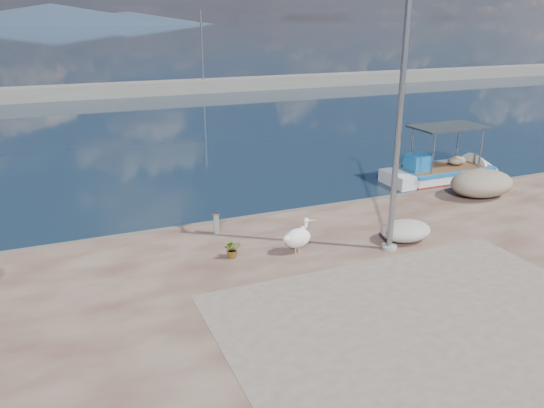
{
  "coord_description": "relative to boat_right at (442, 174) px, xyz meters",
  "views": [
    {
      "loc": [
        -6.05,
        -10.62,
        6.8
      ],
      "look_at": [
        0.0,
        3.8,
        1.3
      ],
      "focal_mm": 35.0,
      "sensor_mm": 36.0,
      "label": 1
    }
  ],
  "objects": [
    {
      "name": "pelican",
      "position": [
        -9.79,
        -5.61,
        0.76
      ],
      "size": [
        1.06,
        0.56,
        1.02
      ],
      "rotation": [
        0.0,
        0.0,
        0.1
      ],
      "color": "tan",
      "rests_on": "quay"
    },
    {
      "name": "ground",
      "position": [
        -9.74,
        -7.38,
        -0.22
      ],
      "size": [
        1400.0,
        1400.0,
        0.0
      ],
      "primitive_type": "plane",
      "color": "#162635",
      "rests_on": "ground"
    },
    {
      "name": "boat_right",
      "position": [
        0.0,
        0.0,
        0.0
      ],
      "size": [
        5.82,
        1.98,
        2.79
      ],
      "rotation": [
        0.0,
        0.0,
        0.0
      ],
      "color": "white",
      "rests_on": "ground"
    },
    {
      "name": "potted_plant",
      "position": [
        -11.6,
        -5.19,
        0.54
      ],
      "size": [
        0.53,
        0.48,
        0.52
      ],
      "primitive_type": "imported",
      "rotation": [
        0.0,
        0.0,
        -0.15
      ],
      "color": "#33722D",
      "rests_on": "quay"
    },
    {
      "name": "breakwater",
      "position": [
        -9.74,
        32.62,
        0.39
      ],
      "size": [
        120.0,
        2.2,
        7.5
      ],
      "color": "gray",
      "rests_on": "ground"
    },
    {
      "name": "mountains",
      "position": [
        -5.34,
        642.62,
        9.29
      ],
      "size": [
        370.0,
        280.0,
        22.0
      ],
      "color": "#28384C",
      "rests_on": "ground"
    },
    {
      "name": "lamp_post",
      "position": [
        -7.24,
        -6.35,
        3.58
      ],
      "size": [
        0.44,
        0.96,
        7.0
      ],
      "color": "gray",
      "rests_on": "quay"
    },
    {
      "name": "net_pile_d",
      "position": [
        -6.43,
        -6.03,
        0.58
      ],
      "size": [
        1.58,
        1.19,
        0.59
      ],
      "primitive_type": "ellipsoid",
      "color": "beige",
      "rests_on": "quay"
    },
    {
      "name": "quay_patch",
      "position": [
        -8.74,
        -10.38,
        0.29
      ],
      "size": [
        9.0,
        7.0,
        0.01
      ],
      "primitive_type": "cube",
      "color": "gray",
      "rests_on": "quay"
    },
    {
      "name": "net_pile_c",
      "position": [
        -1.3,
        -3.65,
        0.77
      ],
      "size": [
        2.51,
        1.79,
        0.99
      ],
      "primitive_type": "ellipsoid",
      "color": "tan",
      "rests_on": "quay"
    },
    {
      "name": "bollard_near",
      "position": [
        -11.5,
        -3.34,
        0.65
      ],
      "size": [
        0.23,
        0.23,
        0.69
      ],
      "color": "gray",
      "rests_on": "quay"
    }
  ]
}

